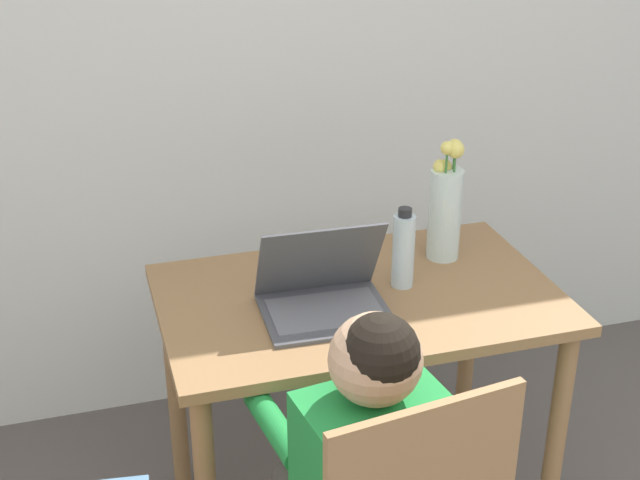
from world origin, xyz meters
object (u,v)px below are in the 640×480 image
(flower_vase, at_px, (445,206))
(water_bottle, at_px, (403,250))
(laptop, at_px, (323,290))
(person_seated, at_px, (359,462))

(flower_vase, distance_m, water_bottle, 0.21)
(laptop, xyz_separation_m, water_bottle, (0.23, 0.06, 0.05))
(person_seated, distance_m, laptop, 0.51)
(flower_vase, bearing_deg, person_seated, -124.93)
(laptop, distance_m, flower_vase, 0.45)
(person_seated, bearing_deg, water_bottle, -126.76)
(laptop, bearing_deg, flower_vase, 27.14)
(flower_vase, bearing_deg, water_bottle, -143.42)
(laptop, height_order, flower_vase, flower_vase)
(water_bottle, bearing_deg, flower_vase, 36.58)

